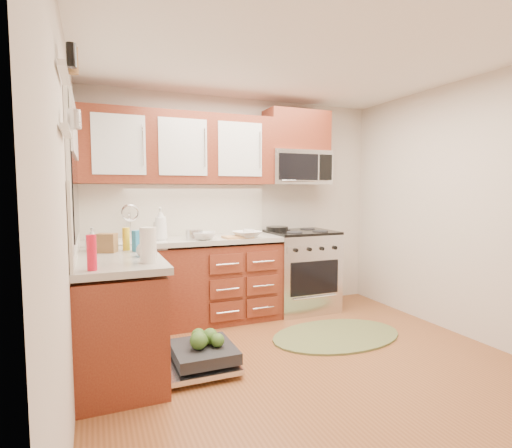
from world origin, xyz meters
name	(u,v)px	position (x,y,z in m)	size (l,w,h in m)	color
floor	(311,367)	(0.00, 0.00, 0.00)	(3.50, 3.50, 0.00)	brown
ceiling	(315,50)	(0.00, 0.00, 2.50)	(3.50, 3.50, 0.00)	white
wall_back	(238,205)	(0.00, 1.75, 1.25)	(3.50, 0.04, 2.50)	beige
wall_left	(68,220)	(-1.75, 0.00, 1.25)	(0.04, 3.50, 2.50)	beige
wall_right	(473,210)	(1.75, 0.00, 1.25)	(0.04, 3.50, 2.50)	beige
base_cabinet_back	(184,285)	(-0.73, 1.45, 0.42)	(2.05, 0.60, 0.85)	#5B1D14
base_cabinet_left	(118,319)	(-1.45, 0.52, 0.42)	(0.60, 1.25, 0.85)	#5B1D14
countertop_back	(184,241)	(-0.72, 1.44, 0.90)	(2.07, 0.64, 0.05)	#A49E96
countertop_left	(117,259)	(-1.44, 0.53, 0.90)	(0.64, 1.27, 0.05)	#A49E96
backsplash_back	(178,210)	(-0.73, 1.74, 1.21)	(2.05, 0.02, 0.57)	beige
backsplash_left	(74,221)	(-1.74, 0.52, 1.21)	(0.02, 1.25, 0.57)	beige
upper_cabinets	(180,149)	(-0.73, 1.57, 1.88)	(2.05, 0.35, 0.75)	#5B1D14
cabinet_over_mw	(296,131)	(0.68, 1.57, 2.13)	(0.76, 0.35, 0.47)	#5B1D14
range	(301,270)	(0.68, 1.43, 0.47)	(0.76, 0.64, 0.95)	silver
microwave	(297,168)	(0.68, 1.55, 1.70)	(0.76, 0.38, 0.40)	silver
sink	(133,253)	(-1.25, 1.42, 0.80)	(0.62, 0.50, 0.26)	white
dishwasher	(199,358)	(-0.86, 0.30, 0.10)	(0.70, 0.60, 0.20)	silver
window	(72,175)	(-1.74, 0.50, 1.55)	(0.03, 1.05, 1.05)	white
window_blind	(74,129)	(-1.71, 0.50, 1.88)	(0.02, 0.96, 0.40)	white
shelf_upper	(64,73)	(-1.72, -0.35, 2.05)	(0.04, 0.40, 0.03)	white
shelf_lower	(66,131)	(-1.72, -0.35, 1.75)	(0.04, 0.40, 0.03)	white
rug	(336,335)	(0.57, 0.50, 0.01)	(1.33, 0.86, 0.02)	#65693C
skillet	(277,229)	(0.42, 1.56, 0.97)	(0.26, 0.26, 0.05)	black
stock_pot	(194,235)	(-0.65, 1.28, 0.98)	(0.18, 0.18, 0.11)	silver
cutting_board	(238,237)	(-0.19, 1.25, 0.94)	(0.30, 0.20, 0.02)	#AB8C4E
canister	(159,230)	(-0.97, 1.51, 1.01)	(0.11, 0.11, 0.18)	silver
paper_towel_roll	(148,245)	(-1.25, 0.15, 1.05)	(0.12, 0.12, 0.25)	white
mustard_bottle	(126,239)	(-1.35, 0.81, 1.02)	(0.06, 0.06, 0.19)	yellow
red_bottle	(92,253)	(-1.62, 0.00, 1.04)	(0.06, 0.06, 0.23)	red
wooden_box	(106,243)	(-1.51, 0.75, 1.00)	(0.16, 0.11, 0.16)	brown
blue_carton	(140,241)	(-1.25, 0.71, 1.01)	(0.11, 0.07, 0.18)	teal
bowl_a	(247,234)	(-0.08, 1.25, 0.96)	(0.28, 0.28, 0.07)	#999999
bowl_b	(203,236)	(-0.57, 1.25, 0.96)	(0.25, 0.25, 0.08)	#999999
cup	(248,233)	(-0.06, 1.25, 0.97)	(0.12, 0.12, 0.09)	#999999
soap_bottle_a	(161,224)	(-0.98, 1.32, 1.09)	(0.13, 0.13, 0.34)	#999999
soap_bottle_b	(92,239)	(-1.62, 0.90, 1.02)	(0.09, 0.09, 0.19)	#999999
soap_bottle_c	(144,247)	(-1.25, 0.43, 1.00)	(0.12, 0.12, 0.15)	#999999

